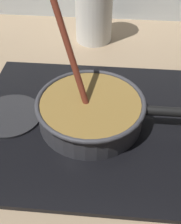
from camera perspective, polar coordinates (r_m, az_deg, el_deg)
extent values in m
cube|color=#9E8466|center=(0.65, -13.51, -14.35)|extent=(2.40, 1.60, 0.04)
cube|color=black|center=(0.72, 0.00, -2.11)|extent=(0.56, 0.48, 0.01)
torus|color=#592D0C|center=(0.71, 0.00, -1.54)|extent=(0.20, 0.20, 0.01)
cylinder|color=#262628|center=(0.75, -15.09, -0.60)|extent=(0.16, 0.16, 0.01)
cylinder|color=#38383D|center=(0.70, 0.00, 0.00)|extent=(0.24, 0.24, 0.06)
cylinder|color=olive|center=(0.69, 0.00, 0.24)|extent=(0.23, 0.23, 0.05)
torus|color=#38383D|center=(0.68, 0.00, 1.88)|extent=(0.25, 0.25, 0.01)
cylinder|color=black|center=(0.70, 15.04, 0.04)|extent=(0.12, 0.02, 0.02)
cylinder|color=#EDD88C|center=(0.63, 0.85, -3.56)|extent=(0.03, 0.03, 0.01)
cylinder|color=#EDD88C|center=(0.70, 6.18, 1.91)|extent=(0.03, 0.03, 0.01)
cylinder|color=#E5CC7A|center=(0.66, 3.34, -0.88)|extent=(0.04, 0.04, 0.01)
cylinder|color=#EDD88C|center=(0.71, 3.34, 3.27)|extent=(0.03, 0.03, 0.01)
cylinder|color=beige|center=(0.69, -0.04, 2.01)|extent=(0.03, 0.03, 0.01)
cylinder|color=maroon|center=(0.64, -4.32, 12.44)|extent=(0.11, 0.10, 0.28)
cube|color=brown|center=(0.68, -0.50, 0.59)|extent=(0.05, 0.05, 0.01)
cylinder|color=white|center=(1.02, 0.65, 19.50)|extent=(0.12, 0.12, 0.23)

